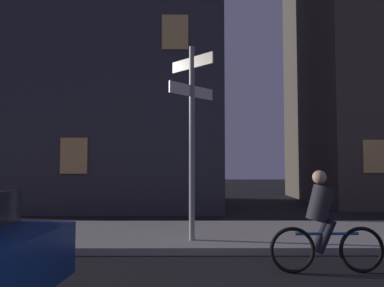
% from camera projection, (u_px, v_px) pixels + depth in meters
% --- Properties ---
extents(sidewalk_kerb, '(40.00, 3.34, 0.14)m').
position_uv_depth(sidewalk_kerb, '(217.00, 235.00, 8.47)').
color(sidewalk_kerb, '#9E9991').
rests_on(sidewalk_kerb, ground_plane).
extents(signpost, '(0.93, 0.93, 4.07)m').
position_uv_depth(signpost, '(192.00, 127.00, 7.67)').
color(signpost, gray).
rests_on(signpost, sidewalk_kerb).
extents(cyclist, '(1.82, 0.33, 1.61)m').
position_uv_depth(cyclist, '(323.00, 225.00, 5.75)').
color(cyclist, black).
rests_on(cyclist, ground_plane).
extents(building_left_block, '(10.12, 6.48, 15.67)m').
position_uv_depth(building_left_block, '(100.00, 23.00, 15.75)').
color(building_left_block, '#383842').
rests_on(building_left_block, ground_plane).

